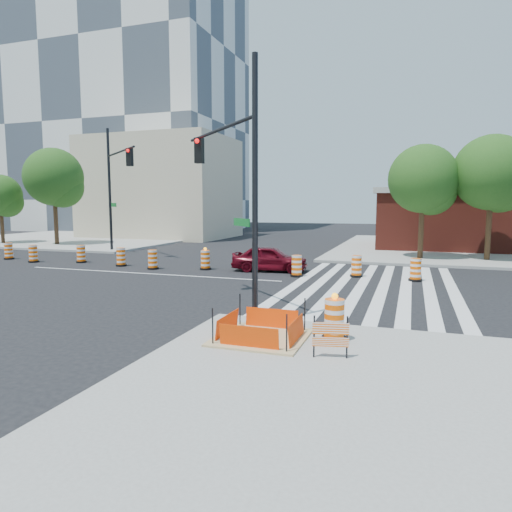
% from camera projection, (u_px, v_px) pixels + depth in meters
% --- Properties ---
extents(ground, '(120.00, 120.00, 0.00)m').
position_uv_depth(ground, '(146.00, 274.00, 22.69)').
color(ground, black).
rests_on(ground, ground).
extents(sidewalk_ne, '(22.00, 22.00, 0.15)m').
position_uv_depth(sidewalk_ne, '(490.00, 249.00, 33.80)').
color(sidewalk_ne, gray).
rests_on(sidewalk_ne, ground).
extents(sidewalk_nw, '(22.00, 22.00, 0.15)m').
position_uv_depth(sidewalk_nw, '(89.00, 238.00, 45.39)').
color(sidewalk_nw, gray).
rests_on(sidewalk_nw, ground).
extents(crosswalk_east, '(6.75, 13.50, 0.01)m').
position_uv_depth(crosswalk_east, '(372.00, 286.00, 19.17)').
color(crosswalk_east, silver).
rests_on(crosswalk_east, ground).
extents(lane_centerline, '(14.00, 0.12, 0.01)m').
position_uv_depth(lane_centerline, '(146.00, 273.00, 22.69)').
color(lane_centerline, silver).
rests_on(lane_centerline, ground).
extents(excavation_pit, '(2.20, 2.20, 0.90)m').
position_uv_depth(excavation_pit, '(261.00, 336.00, 11.31)').
color(excavation_pit, tan).
rests_on(excavation_pit, ground).
extents(tower_nw, '(28.00, 18.00, 45.00)m').
position_uv_depth(tower_nw, '(125.00, 57.00, 59.77)').
color(tower_nw, silver).
rests_on(tower_nw, ground).
extents(brick_storefront, '(16.50, 8.50, 4.60)m').
position_uv_depth(brick_storefront, '(492.00, 219.00, 33.54)').
color(brick_storefront, maroon).
rests_on(brick_storefront, ground).
extents(beige_midrise, '(14.00, 10.00, 10.00)m').
position_uv_depth(beige_midrise, '(161.00, 188.00, 46.65)').
color(beige_midrise, '#C3B695').
rests_on(beige_midrise, ground).
extents(red_coupe, '(4.02, 1.99, 1.32)m').
position_uv_depth(red_coupe, '(270.00, 258.00, 23.43)').
color(red_coupe, '#520711').
rests_on(red_coupe, ground).
extents(signal_pole_se, '(4.03, 4.05, 7.38)m').
position_uv_depth(signal_pole_se, '(233.00, 169.00, 14.02)').
color(signal_pole_se, black).
rests_on(signal_pole_se, ground).
extents(signal_pole_nw, '(5.04, 4.32, 8.58)m').
position_uv_depth(signal_pole_nw, '(115.00, 177.00, 30.95)').
color(signal_pole_nw, black).
rests_on(signal_pole_nw, ground).
extents(pit_drum, '(0.60, 0.60, 1.18)m').
position_uv_depth(pit_drum, '(334.00, 321.00, 11.08)').
color(pit_drum, black).
rests_on(pit_drum, ground).
extents(barricade, '(0.78, 0.21, 0.93)m').
position_uv_depth(barricade, '(331.00, 335.00, 9.85)').
color(barricade, '#FF5C05').
rests_on(barricade, ground).
extents(tree_north_a, '(3.46, 3.46, 5.88)m').
position_uv_depth(tree_north_a, '(1.00, 198.00, 38.22)').
color(tree_north_a, '#382314').
rests_on(tree_north_a, ground).
extents(tree_north_b, '(4.66, 4.66, 7.92)m').
position_uv_depth(tree_north_b, '(55.00, 180.00, 36.93)').
color(tree_north_b, '#382314').
rests_on(tree_north_b, ground).
extents(tree_north_c, '(4.12, 4.12, 7.01)m').
position_uv_depth(tree_north_c, '(424.00, 183.00, 27.52)').
color(tree_north_c, '#382314').
rests_on(tree_north_c, ground).
extents(tree_north_d, '(4.39, 4.39, 7.46)m').
position_uv_depth(tree_north_d, '(492.00, 177.00, 26.57)').
color(tree_north_d, '#382314').
rests_on(tree_north_d, ground).
extents(median_drum_0, '(0.60, 0.60, 1.02)m').
position_uv_depth(median_drum_0, '(9.00, 252.00, 28.43)').
color(median_drum_0, black).
rests_on(median_drum_0, ground).
extents(median_drum_1, '(0.60, 0.60, 1.02)m').
position_uv_depth(median_drum_1, '(33.00, 254.00, 26.97)').
color(median_drum_1, black).
rests_on(median_drum_1, ground).
extents(median_drum_2, '(0.60, 0.60, 1.02)m').
position_uv_depth(median_drum_2, '(81.00, 255.00, 26.82)').
color(median_drum_2, black).
rests_on(median_drum_2, ground).
extents(median_drum_3, '(0.60, 0.60, 1.02)m').
position_uv_depth(median_drum_3, '(121.00, 258.00, 25.35)').
color(median_drum_3, black).
rests_on(median_drum_3, ground).
extents(median_drum_4, '(0.60, 0.60, 1.02)m').
position_uv_depth(median_drum_4, '(153.00, 260.00, 24.15)').
color(median_drum_4, black).
rests_on(median_drum_4, ground).
extents(median_drum_5, '(0.60, 0.60, 1.18)m').
position_uv_depth(median_drum_5, '(205.00, 260.00, 23.99)').
color(median_drum_5, black).
rests_on(median_drum_5, ground).
extents(median_drum_6, '(0.60, 0.60, 1.02)m').
position_uv_depth(median_drum_6, '(264.00, 262.00, 23.27)').
color(median_drum_6, black).
rests_on(median_drum_6, ground).
extents(median_drum_7, '(0.60, 0.60, 1.02)m').
position_uv_depth(median_drum_7, '(297.00, 267.00, 21.72)').
color(median_drum_7, black).
rests_on(median_drum_7, ground).
extents(median_drum_8, '(0.60, 0.60, 1.02)m').
position_uv_depth(median_drum_8, '(356.00, 267.00, 21.63)').
color(median_drum_8, black).
rests_on(median_drum_8, ground).
extents(median_drum_9, '(0.60, 0.60, 1.02)m').
position_uv_depth(median_drum_9, '(415.00, 271.00, 20.45)').
color(median_drum_9, black).
rests_on(median_drum_9, ground).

